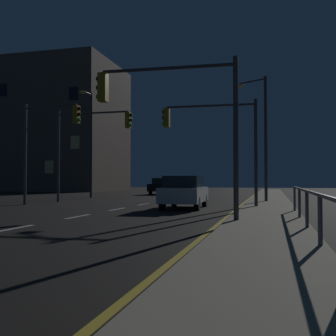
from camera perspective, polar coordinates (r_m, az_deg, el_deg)
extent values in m
plane|color=black|center=(19.98, -6.56, -5.62)|extent=(112.00, 112.00, 0.00)
cube|color=gray|center=(18.68, 13.74, -5.65)|extent=(2.41, 77.00, 0.14)
cube|color=silver|center=(12.43, -20.75, -7.90)|extent=(0.14, 2.00, 0.01)
cube|color=silver|center=(15.86, -12.38, -6.60)|extent=(0.14, 2.00, 0.01)
cube|color=silver|center=(19.51, -7.08, -5.70)|extent=(0.14, 2.00, 0.01)
cube|color=silver|center=(23.28, -3.48, -5.06)|extent=(0.14, 2.00, 0.01)
cube|color=silver|center=(27.11, -0.90, -4.58)|extent=(0.14, 2.00, 0.01)
cube|color=silver|center=(30.98, 1.04, -4.22)|extent=(0.14, 2.00, 0.01)
cube|color=silver|center=(34.88, 2.55, -3.94)|extent=(0.14, 2.00, 0.01)
cube|color=silver|center=(38.81, 3.75, -3.71)|extent=(0.14, 2.00, 0.01)
cube|color=silver|center=(42.74, 4.73, -3.52)|extent=(0.14, 2.00, 0.01)
cube|color=silver|center=(46.69, 5.54, -3.36)|extent=(0.14, 2.00, 0.01)
cube|color=gold|center=(23.73, 10.32, -4.97)|extent=(0.14, 53.00, 0.01)
cube|color=silver|center=(20.03, 2.33, -3.70)|extent=(2.00, 4.47, 0.70)
cube|color=#1E2328|center=(19.77, 2.20, -1.92)|extent=(1.70, 2.53, 0.55)
cylinder|color=black|center=(21.57, 0.85, -4.49)|extent=(0.25, 0.65, 0.64)
cylinder|color=black|center=(21.32, 5.09, -4.52)|extent=(0.25, 0.65, 0.64)
cylinder|color=black|center=(18.82, -0.80, -4.90)|extent=(0.25, 0.65, 0.64)
cylinder|color=black|center=(18.53, 4.05, -4.95)|extent=(0.25, 0.65, 0.64)
cube|color=black|center=(39.88, -0.77, -2.70)|extent=(1.83, 4.41, 0.70)
cube|color=#1E2328|center=(40.12, -0.67, -1.80)|extent=(1.61, 2.47, 0.55)
cylinder|color=black|center=(38.32, -0.16, -3.27)|extent=(0.22, 0.64, 0.64)
cylinder|color=black|center=(38.76, -2.46, -3.25)|extent=(0.22, 0.64, 0.64)
cylinder|color=black|center=(41.05, 0.83, -3.16)|extent=(0.22, 0.64, 0.64)
cylinder|color=black|center=(41.46, -1.32, -3.15)|extent=(0.22, 0.64, 0.64)
cylinder|color=#38383D|center=(20.12, 12.10, 2.16)|extent=(0.16, 0.16, 5.15)
cylinder|color=#38383D|center=(20.52, 5.87, 8.60)|extent=(4.37, 0.28, 0.11)
cube|color=olive|center=(20.77, -0.17, 6.99)|extent=(0.29, 0.35, 0.95)
sphere|color=black|center=(20.85, -0.59, 7.79)|extent=(0.20, 0.20, 0.20)
sphere|color=black|center=(20.81, -0.59, 6.98)|extent=(0.20, 0.20, 0.20)
sphere|color=#19D84C|center=(20.76, -0.59, 6.16)|extent=(0.20, 0.20, 0.20)
cylinder|color=#4C4C51|center=(26.68, -14.97, 1.60)|extent=(0.16, 0.16, 5.75)
cylinder|color=#38383D|center=(25.88, -10.43, 7.52)|extent=(4.65, 0.18, 0.11)
cube|color=olive|center=(24.90, -5.57, 6.64)|extent=(0.29, 0.34, 0.95)
sphere|color=black|center=(24.89, -5.23, 7.34)|extent=(0.20, 0.20, 0.20)
sphere|color=black|center=(24.84, -5.23, 6.66)|extent=(0.20, 0.20, 0.20)
sphere|color=#19D84C|center=(24.80, -5.23, 5.97)|extent=(0.20, 0.20, 0.20)
cylinder|color=#38383D|center=(12.94, 9.40, 4.18)|extent=(0.16, 0.16, 5.10)
cylinder|color=#2D3033|center=(13.65, -0.14, 13.69)|extent=(4.38, 0.27, 0.11)
cube|color=olive|center=(14.14, -9.00, 10.98)|extent=(0.29, 0.35, 0.95)
sphere|color=black|center=(14.26, -9.59, 12.11)|extent=(0.20, 0.20, 0.20)
sphere|color=black|center=(14.19, -9.60, 10.93)|extent=(0.20, 0.20, 0.20)
sphere|color=#19D84C|center=(14.13, -9.60, 9.74)|extent=(0.20, 0.20, 0.20)
cylinder|color=#4C4C51|center=(24.27, -19.22, 1.83)|extent=(0.16, 0.16, 5.65)
cylinder|color=#38383D|center=(23.56, -16.01, 8.20)|extent=(3.29, 0.44, 0.11)
cube|color=olive|center=(22.56, -12.61, 7.27)|extent=(0.31, 0.37, 0.95)
sphere|color=black|center=(22.52, -12.27, 8.05)|extent=(0.20, 0.20, 0.20)
sphere|color=black|center=(22.47, -12.27, 7.30)|extent=(0.20, 0.20, 0.20)
sphere|color=#19D84C|center=(22.43, -12.28, 6.54)|extent=(0.20, 0.20, 0.20)
cylinder|color=#38383D|center=(25.14, 13.41, 4.04)|extent=(0.18, 0.18, 7.45)
cylinder|color=#38383D|center=(26.25, 11.57, 11.71)|extent=(1.68, 1.09, 0.10)
ellipsoid|color=#F9D172|center=(26.77, 9.85, 11.22)|extent=(0.56, 0.36, 0.24)
cylinder|color=#2D3033|center=(32.79, -10.62, 3.15)|extent=(0.18, 0.18, 8.25)
cylinder|color=#38383D|center=(32.70, -11.16, 10.21)|extent=(0.11, 1.50, 0.10)
ellipsoid|color=#F9D172|center=(32.02, -11.75, 10.28)|extent=(0.56, 0.36, 0.24)
cylinder|color=#59595E|center=(8.35, 20.37, -6.80)|extent=(0.09, 0.09, 0.95)
cylinder|color=#59595E|center=(11.37, 18.73, -5.43)|extent=(0.09, 0.09, 0.95)
cylinder|color=#59595E|center=(14.40, 17.78, -4.63)|extent=(0.09, 0.09, 0.95)
cylinder|color=#59595E|center=(17.44, 17.17, -4.11)|extent=(0.09, 0.09, 0.95)
cube|color=slate|center=(8.32, 20.34, -3.54)|extent=(0.06, 18.27, 0.06)
cube|color=brown|center=(57.98, -16.30, 5.28)|extent=(18.80, 13.42, 16.68)
cube|color=#EACC7A|center=(49.67, -16.18, 0.13)|extent=(1.10, 0.06, 1.50)
cube|color=black|center=(49.20, -13.00, 10.05)|extent=(1.10, 0.06, 1.50)
cube|color=#EACC7A|center=(48.26, -12.78, 3.48)|extent=(1.10, 0.06, 1.50)
cube|color=black|center=(54.26, -21.99, 10.03)|extent=(1.10, 0.06, 1.50)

